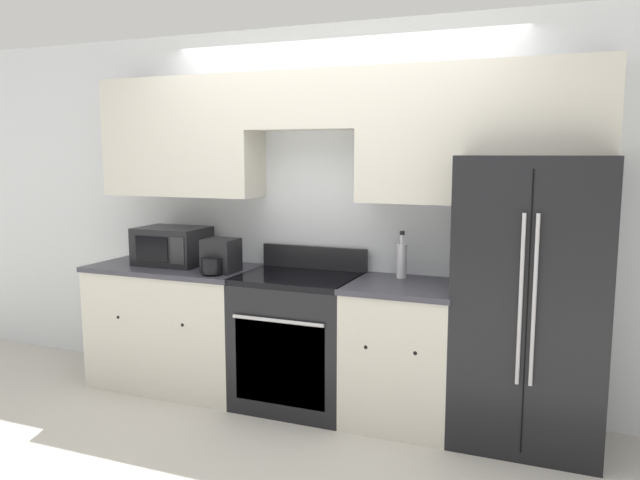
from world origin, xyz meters
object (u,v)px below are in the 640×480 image
object	(u,v)px
microwave	(172,246)
bottle	(402,259)
refrigerator	(531,301)
oven_range	(299,340)

from	to	relation	value
microwave	bottle	bearing A→B (deg)	4.62
refrigerator	microwave	distance (m)	2.54
oven_range	microwave	bearing A→B (deg)	177.52
oven_range	bottle	bearing A→B (deg)	15.36
oven_range	refrigerator	bearing A→B (deg)	1.40
oven_range	refrigerator	distance (m)	1.54
refrigerator	microwave	size ratio (longest dim) A/B	3.44
oven_range	bottle	distance (m)	0.90
microwave	bottle	distance (m)	1.71
oven_range	microwave	world-z (taller)	microwave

